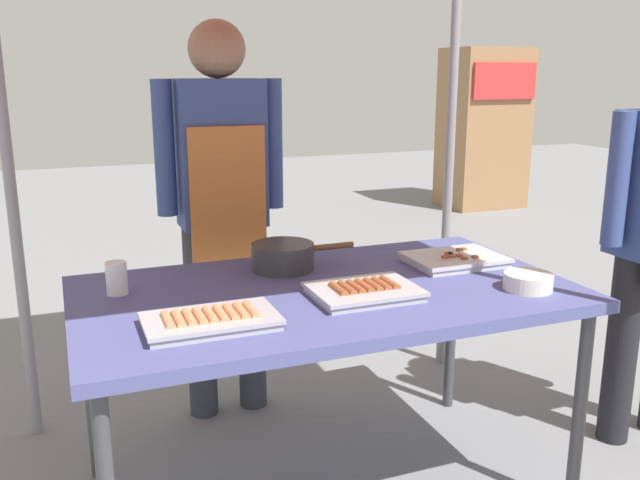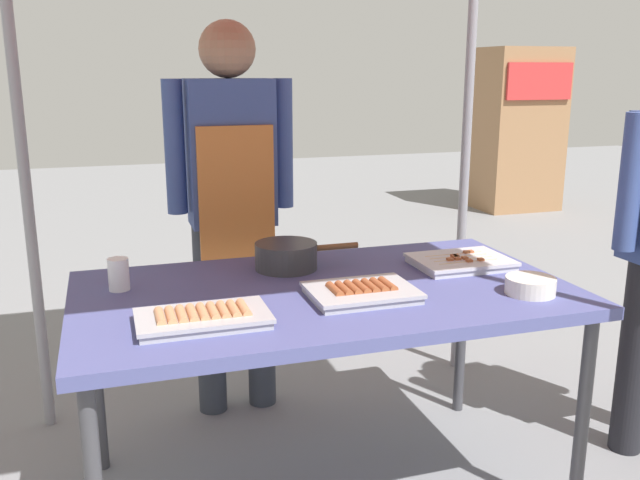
{
  "view_description": "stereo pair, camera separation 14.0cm",
  "coord_description": "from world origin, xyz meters",
  "px_view_note": "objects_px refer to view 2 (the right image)",
  "views": [
    {
      "loc": [
        -0.79,
        -1.96,
        1.44
      ],
      "look_at": [
        0.0,
        0.05,
        0.9
      ],
      "focal_mm": 38.23,
      "sensor_mm": 36.0,
      "label": 1
    },
    {
      "loc": [
        -0.66,
        -2.01,
        1.44
      ],
      "look_at": [
        0.0,
        0.05,
        0.9
      ],
      "focal_mm": 38.23,
      "sensor_mm": 36.0,
      "label": 2
    }
  ],
  "objects_px": {
    "drink_cup_near_edge": "(119,274)",
    "neighbor_stall_right": "(517,129)",
    "cooking_wok": "(287,255)",
    "condiment_bowl": "(530,286)",
    "tray_meat_skewers": "(461,262)",
    "tray_grilled_sausages": "(203,318)",
    "stall_table": "(325,303)",
    "tray_pork_links": "(361,292)",
    "vendor_woman": "(232,189)"
  },
  "relations": [
    {
      "from": "drink_cup_near_edge",
      "to": "vendor_woman",
      "type": "bearing_deg",
      "value": 48.26
    },
    {
      "from": "cooking_wok",
      "to": "neighbor_stall_right",
      "type": "xyz_separation_m",
      "value": [
        3.56,
        3.96,
        0.04
      ]
    },
    {
      "from": "condiment_bowl",
      "to": "stall_table",
      "type": "bearing_deg",
      "value": 157.27
    },
    {
      "from": "tray_grilled_sausages",
      "to": "tray_meat_skewers",
      "type": "bearing_deg",
      "value": 17.11
    },
    {
      "from": "tray_grilled_sausages",
      "to": "cooking_wok",
      "type": "distance_m",
      "value": 0.59
    },
    {
      "from": "tray_meat_skewers",
      "to": "drink_cup_near_edge",
      "type": "bearing_deg",
      "value": 175.59
    },
    {
      "from": "tray_meat_skewers",
      "to": "condiment_bowl",
      "type": "height_order",
      "value": "condiment_bowl"
    },
    {
      "from": "tray_grilled_sausages",
      "to": "cooking_wok",
      "type": "relative_size",
      "value": 0.97
    },
    {
      "from": "cooking_wok",
      "to": "tray_grilled_sausages",
      "type": "bearing_deg",
      "value": -128.38
    },
    {
      "from": "stall_table",
      "to": "vendor_woman",
      "type": "relative_size",
      "value": 0.98
    },
    {
      "from": "drink_cup_near_edge",
      "to": "neighbor_stall_right",
      "type": "bearing_deg",
      "value": 44.26
    },
    {
      "from": "vendor_woman",
      "to": "tray_meat_skewers",
      "type": "bearing_deg",
      "value": 139.17
    },
    {
      "from": "tray_meat_skewers",
      "to": "drink_cup_near_edge",
      "type": "xyz_separation_m",
      "value": [
        -1.19,
        0.09,
        0.04
      ]
    },
    {
      "from": "tray_pork_links",
      "to": "drink_cup_near_edge",
      "type": "xyz_separation_m",
      "value": [
        -0.72,
        0.31,
        0.03
      ]
    },
    {
      "from": "stall_table",
      "to": "neighbor_stall_right",
      "type": "distance_m",
      "value": 5.48
    },
    {
      "from": "stall_table",
      "to": "tray_pork_links",
      "type": "bearing_deg",
      "value": -58.13
    },
    {
      "from": "drink_cup_near_edge",
      "to": "vendor_woman",
      "type": "relative_size",
      "value": 0.06
    },
    {
      "from": "tray_grilled_sausages",
      "to": "tray_pork_links",
      "type": "xyz_separation_m",
      "value": [
        0.5,
        0.08,
        -0.0
      ]
    },
    {
      "from": "stall_table",
      "to": "tray_meat_skewers",
      "type": "bearing_deg",
      "value": 9.59
    },
    {
      "from": "drink_cup_near_edge",
      "to": "cooking_wok",
      "type": "bearing_deg",
      "value": 7.05
    },
    {
      "from": "tray_grilled_sausages",
      "to": "neighbor_stall_right",
      "type": "height_order",
      "value": "neighbor_stall_right"
    },
    {
      "from": "tray_grilled_sausages",
      "to": "condiment_bowl",
      "type": "distance_m",
      "value": 1.03
    },
    {
      "from": "cooking_wok",
      "to": "neighbor_stall_right",
      "type": "bearing_deg",
      "value": 48.06
    },
    {
      "from": "stall_table",
      "to": "vendor_woman",
      "type": "height_order",
      "value": "vendor_woman"
    },
    {
      "from": "neighbor_stall_right",
      "to": "drink_cup_near_edge",
      "type": "bearing_deg",
      "value": -135.74
    },
    {
      "from": "vendor_woman",
      "to": "neighbor_stall_right",
      "type": "distance_m",
      "value": 5.08
    },
    {
      "from": "tray_pork_links",
      "to": "drink_cup_near_edge",
      "type": "relative_size",
      "value": 3.14
    },
    {
      "from": "condiment_bowl",
      "to": "tray_meat_skewers",
      "type": "bearing_deg",
      "value": 99.14
    },
    {
      "from": "tray_grilled_sausages",
      "to": "condiment_bowl",
      "type": "relative_size",
      "value": 2.34
    },
    {
      "from": "tray_pork_links",
      "to": "condiment_bowl",
      "type": "bearing_deg",
      "value": -13.47
    },
    {
      "from": "condiment_bowl",
      "to": "vendor_woman",
      "type": "bearing_deg",
      "value": 128.66
    },
    {
      "from": "tray_pork_links",
      "to": "condiment_bowl",
      "type": "height_order",
      "value": "condiment_bowl"
    },
    {
      "from": "tray_meat_skewers",
      "to": "tray_pork_links",
      "type": "bearing_deg",
      "value": -154.87
    },
    {
      "from": "tray_meat_skewers",
      "to": "tray_grilled_sausages",
      "type": "bearing_deg",
      "value": -162.89
    },
    {
      "from": "cooking_wok",
      "to": "drink_cup_near_edge",
      "type": "distance_m",
      "value": 0.58
    },
    {
      "from": "tray_meat_skewers",
      "to": "cooking_wok",
      "type": "distance_m",
      "value": 0.63
    },
    {
      "from": "stall_table",
      "to": "tray_grilled_sausages",
      "type": "xyz_separation_m",
      "value": [
        -0.42,
        -0.21,
        0.07
      ]
    },
    {
      "from": "condiment_bowl",
      "to": "vendor_woman",
      "type": "relative_size",
      "value": 0.1
    },
    {
      "from": "cooking_wok",
      "to": "vendor_woman",
      "type": "relative_size",
      "value": 0.23
    },
    {
      "from": "condiment_bowl",
      "to": "drink_cup_near_edge",
      "type": "relative_size",
      "value": 1.5
    },
    {
      "from": "stall_table",
      "to": "tray_pork_links",
      "type": "relative_size",
      "value": 4.85
    },
    {
      "from": "cooking_wok",
      "to": "vendor_woman",
      "type": "xyz_separation_m",
      "value": [
        -0.11,
        0.46,
        0.17
      ]
    },
    {
      "from": "neighbor_stall_right",
      "to": "condiment_bowl",
      "type": "bearing_deg",
      "value": -122.94
    },
    {
      "from": "stall_table",
      "to": "cooking_wok",
      "type": "bearing_deg",
      "value": 102.9
    },
    {
      "from": "stall_table",
      "to": "tray_grilled_sausages",
      "type": "bearing_deg",
      "value": -154.04
    },
    {
      "from": "stall_table",
      "to": "cooking_wok",
      "type": "relative_size",
      "value": 4.18
    },
    {
      "from": "condiment_bowl",
      "to": "tray_grilled_sausages",
      "type": "bearing_deg",
      "value": 177.43
    },
    {
      "from": "tray_grilled_sausages",
      "to": "cooking_wok",
      "type": "bearing_deg",
      "value": 51.62
    },
    {
      "from": "tray_pork_links",
      "to": "neighbor_stall_right",
      "type": "distance_m",
      "value": 5.53
    },
    {
      "from": "cooking_wok",
      "to": "drink_cup_near_edge",
      "type": "bearing_deg",
      "value": -172.95
    }
  ]
}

